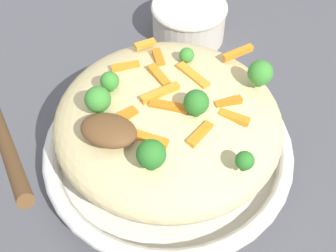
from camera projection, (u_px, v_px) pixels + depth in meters
ground_plane at (168, 163)px, 0.55m from camera, size 2.40×2.40×0.00m
serving_bowl at (168, 152)px, 0.54m from camera, size 0.29×0.29×0.04m
pasta_mound at (168, 121)px, 0.49m from camera, size 0.25×0.25×0.08m
carrot_piece_0 at (145, 44)px, 0.52m from camera, size 0.02×0.02×0.01m
carrot_piece_1 at (162, 90)px, 0.46m from camera, size 0.03×0.04×0.01m
carrot_piece_2 at (120, 119)px, 0.45m from camera, size 0.03×0.04×0.01m
carrot_piece_3 at (200, 134)px, 0.43m from camera, size 0.02×0.03×0.01m
carrot_piece_4 at (150, 139)px, 0.43m from camera, size 0.04×0.01×0.01m
carrot_piece_5 at (126, 67)px, 0.50m from camera, size 0.03×0.02×0.01m
carrot_piece_6 at (238, 53)px, 0.51m from camera, size 0.03×0.03×0.01m
carrot_piece_7 at (169, 106)px, 0.45m from camera, size 0.04×0.01×0.01m
carrot_piece_8 at (233, 121)px, 0.45m from camera, size 0.03×0.01×0.01m
carrot_piece_9 at (159, 76)px, 0.48m from camera, size 0.03×0.03×0.01m
carrot_piece_10 at (193, 76)px, 0.48m from camera, size 0.04×0.03×0.01m
carrot_piece_11 at (228, 102)px, 0.46m from camera, size 0.03×0.02×0.01m
carrot_piece_12 at (159, 58)px, 0.50m from camera, size 0.02×0.03×0.01m
broccoli_floret_0 at (151, 155)px, 0.40m from camera, size 0.03×0.03×0.03m
broccoli_floret_1 at (245, 161)px, 0.41m from camera, size 0.02×0.02×0.02m
broccoli_floret_2 at (196, 103)px, 0.44m from camera, size 0.03×0.03×0.03m
broccoli_floret_3 at (189, 56)px, 0.49m from camera, size 0.02×0.02×0.02m
broccoli_floret_4 at (260, 73)px, 0.47m from camera, size 0.03×0.03×0.03m
broccoli_floret_5 at (98, 100)px, 0.44m from camera, size 0.03×0.03×0.03m
broccoli_floret_6 at (110, 81)px, 0.46m from camera, size 0.02×0.02×0.02m
serving_spoon at (70, 135)px, 0.41m from camera, size 0.16×0.15×0.09m
companion_bowl at (189, 19)px, 0.68m from camera, size 0.11×0.11×0.06m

